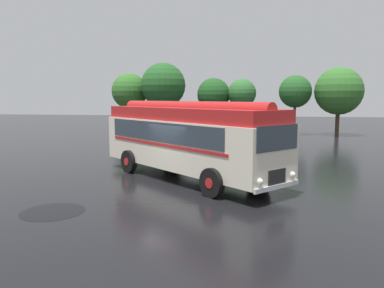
{
  "coord_description": "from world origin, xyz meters",
  "views": [
    {
      "loc": [
        3.4,
        -15.56,
        3.63
      ],
      "look_at": [
        0.47,
        2.29,
        1.4
      ],
      "focal_mm": 35.0,
      "sensor_mm": 36.0,
      "label": 1
    }
  ],
  "objects_px": {
    "vintage_bus": "(187,137)",
    "box_van": "(272,126)",
    "car_near_left": "(200,132)",
    "car_mid_left": "(232,132)"
  },
  "relations": [
    {
      "from": "vintage_bus",
      "to": "car_near_left",
      "type": "height_order",
      "value": "vintage_bus"
    },
    {
      "from": "vintage_bus",
      "to": "box_van",
      "type": "distance_m",
      "value": 14.84
    },
    {
      "from": "car_mid_left",
      "to": "box_van",
      "type": "xyz_separation_m",
      "value": [
        3.18,
        -0.42,
        0.52
      ]
    },
    {
      "from": "car_near_left",
      "to": "car_mid_left",
      "type": "distance_m",
      "value": 2.65
    },
    {
      "from": "car_near_left",
      "to": "box_van",
      "type": "relative_size",
      "value": 0.74
    },
    {
      "from": "vintage_bus",
      "to": "car_near_left",
      "type": "relative_size",
      "value": 2.12
    },
    {
      "from": "car_near_left",
      "to": "car_mid_left",
      "type": "height_order",
      "value": "same"
    },
    {
      "from": "car_near_left",
      "to": "box_van",
      "type": "distance_m",
      "value": 5.77
    },
    {
      "from": "car_mid_left",
      "to": "vintage_bus",
      "type": "bearing_deg",
      "value": -94.7
    },
    {
      "from": "car_mid_left",
      "to": "box_van",
      "type": "bearing_deg",
      "value": -7.57
    }
  ]
}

